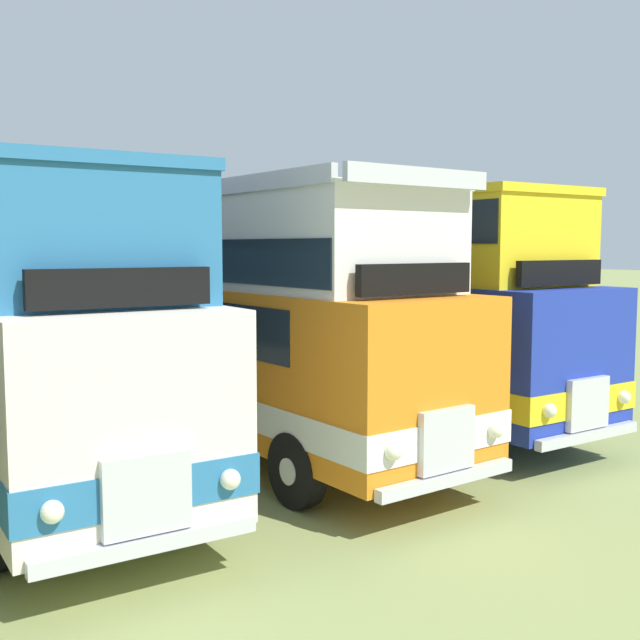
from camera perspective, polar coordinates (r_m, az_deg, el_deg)
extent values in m
cube|color=silver|center=(12.93, -21.36, -2.91)|extent=(2.71, 11.08, 2.30)
cube|color=teal|center=(13.02, -21.27, -5.53)|extent=(2.75, 11.12, 0.44)
cube|color=#19232D|center=(13.25, -21.80, -0.12)|extent=(2.70, 8.68, 0.76)
cube|color=#19232D|center=(7.61, -13.38, -3.43)|extent=(2.20, 0.14, 0.90)
cube|color=silver|center=(7.80, -12.90, -12.66)|extent=(0.90, 0.14, 0.80)
cube|color=silver|center=(7.94, -12.74, -16.15)|extent=(2.30, 0.18, 0.16)
sphere|color=#EAEACC|center=(8.12, -6.76, -11.81)|extent=(0.22, 0.22, 0.22)
sphere|color=#EAEACC|center=(7.55, -19.49, -13.45)|extent=(0.22, 0.22, 0.22)
cube|color=teal|center=(13.04, -21.88, 5.52)|extent=(2.60, 10.18, 1.50)
cube|color=teal|center=(13.07, -22.01, 9.11)|extent=(2.66, 10.28, 0.14)
cube|color=#19232D|center=(13.05, -21.92, 6.84)|extent=(2.63, 10.08, 0.68)
cube|color=black|center=(7.99, -14.67, 2.37)|extent=(1.90, 0.16, 0.40)
cylinder|color=black|center=(9.84, -9.71, -12.27)|extent=(0.30, 1.05, 1.04)
cylinder|color=silver|center=(9.89, -8.89, -12.16)|extent=(0.03, 0.36, 0.36)
cylinder|color=black|center=(16.94, -19.89, -4.97)|extent=(0.30, 1.05, 1.04)
cylinder|color=silver|center=(16.97, -19.39, -4.93)|extent=(0.03, 0.36, 0.36)
cube|color=orange|center=(13.49, -5.66, -2.21)|extent=(2.91, 9.89, 2.30)
cube|color=white|center=(13.58, -5.64, -4.72)|extent=(2.95, 9.93, 0.44)
cube|color=#19232D|center=(13.77, -6.53, 0.45)|extent=(2.84, 7.49, 0.76)
cube|color=#19232D|center=(9.59, 9.14, -1.51)|extent=(2.20, 0.19, 0.90)
cube|color=silver|center=(9.75, 9.49, -8.89)|extent=(0.90, 0.16, 0.80)
cube|color=silver|center=(9.86, 9.57, -11.73)|extent=(2.30, 0.24, 0.16)
sphere|color=#EAEACC|center=(10.39, 13.04, -8.05)|extent=(0.22, 0.22, 0.22)
sphere|color=#EAEACC|center=(9.14, 5.52, -9.82)|extent=(0.22, 0.22, 0.22)
cube|color=white|center=(13.58, -6.28, 5.87)|extent=(2.77, 8.98, 1.50)
cube|color=silver|center=(9.87, 7.48, 10.63)|extent=(2.40, 0.20, 0.24)
cube|color=silver|center=(17.14, -12.97, 8.37)|extent=(2.40, 0.20, 0.24)
cube|color=silver|center=(14.25, -2.07, 9.10)|extent=(0.47, 8.89, 0.24)
cube|color=silver|center=(13.06, -10.95, 9.33)|extent=(0.47, 8.89, 0.24)
cube|color=#19232D|center=(13.58, -6.27, 4.61)|extent=(2.80, 8.89, 0.64)
cube|color=black|center=(9.88, 7.18, 3.09)|extent=(1.90, 0.20, 0.40)
cylinder|color=black|center=(11.81, 7.60, -9.20)|extent=(0.32, 1.05, 1.04)
cylinder|color=silver|center=(11.91, 8.13, -9.08)|extent=(0.04, 0.36, 0.36)
cylinder|color=black|center=(10.41, -1.77, -11.19)|extent=(0.32, 1.05, 1.04)
cylinder|color=silver|center=(10.33, -2.47, -11.33)|extent=(0.04, 0.36, 0.36)
cylinder|color=black|center=(16.90, -7.61, -4.71)|extent=(0.32, 1.05, 1.04)
cylinder|color=silver|center=(16.97, -7.16, -4.66)|extent=(0.04, 0.36, 0.36)
cylinder|color=black|center=(15.95, -14.91, -5.46)|extent=(0.32, 1.05, 1.04)
cylinder|color=silver|center=(15.90, -15.42, -5.51)|extent=(0.04, 0.36, 0.36)
cube|color=#1E339E|center=(15.79, 5.17, -1.07)|extent=(2.54, 9.75, 2.30)
cube|color=yellow|center=(15.87, 5.15, -3.22)|extent=(2.58, 9.79, 0.44)
cube|color=#19232D|center=(16.05, 4.29, 1.19)|extent=(2.56, 7.35, 0.76)
cube|color=#19232D|center=(12.37, 19.25, -0.17)|extent=(2.20, 0.11, 0.90)
cube|color=silver|center=(12.48, 19.47, -5.94)|extent=(0.90, 0.12, 0.80)
cube|color=silver|center=(12.57, 19.51, -8.19)|extent=(2.30, 0.15, 0.16)
sphere|color=#EAEACC|center=(13.20, 21.87, -5.41)|extent=(0.22, 0.22, 0.22)
sphere|color=#EAEACC|center=(11.78, 16.85, -6.53)|extent=(0.22, 0.22, 0.22)
cube|color=yellow|center=(15.89, 4.66, 5.84)|extent=(2.44, 8.85, 1.50)
cube|color=yellow|center=(15.91, 4.69, 8.79)|extent=(2.50, 8.95, 0.14)
cube|color=#19232D|center=(15.89, 4.67, 6.92)|extent=(2.48, 8.75, 0.68)
cube|color=black|center=(12.62, 17.59, 3.40)|extent=(1.90, 0.13, 0.40)
cylinder|color=black|center=(14.48, 16.92, -6.63)|extent=(0.28, 1.04, 1.04)
cylinder|color=silver|center=(14.60, 17.29, -6.55)|extent=(0.02, 0.36, 0.36)
cylinder|color=black|center=(12.83, 10.29, -8.05)|extent=(0.28, 1.04, 1.04)
cylinder|color=silver|center=(12.73, 9.79, -8.15)|extent=(0.02, 0.36, 0.36)
cylinder|color=black|center=(19.07, 2.07, -3.49)|extent=(0.28, 1.04, 1.04)
cylinder|color=silver|center=(19.15, 2.43, -3.45)|extent=(0.02, 0.36, 0.36)
cylinder|color=black|center=(17.84, -3.96, -4.12)|extent=(0.28, 1.04, 1.04)
cylinder|color=silver|center=(17.77, -4.39, -4.17)|extent=(0.02, 0.36, 0.36)
cylinder|color=#8C704C|center=(24.35, -17.08, -1.74)|extent=(0.08, 0.08, 1.05)
cylinder|color=#8C704C|center=(26.67, -4.69, -0.90)|extent=(0.08, 0.08, 1.05)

